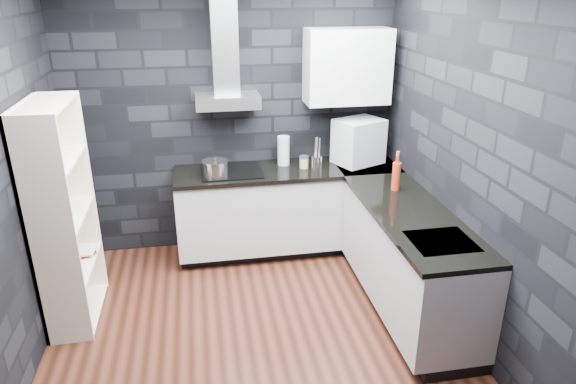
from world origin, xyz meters
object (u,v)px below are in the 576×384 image
object	(u,v)px
glass_vase	(283,151)
red_bottle	(396,176)
pot	(215,169)
bookshelf	(64,216)
storage_jar	(304,163)
utensil_crock	(317,162)
appliance_garage	(359,141)
fruit_bowl	(59,218)

from	to	relation	value
glass_vase	red_bottle	distance (m)	1.20
pot	bookshelf	world-z (taller)	bookshelf
storage_jar	utensil_crock	distance (m)	0.13
appliance_garage	glass_vase	bearing A→B (deg)	149.95
appliance_garage	red_bottle	distance (m)	0.77
bookshelf	fruit_bowl	world-z (taller)	bookshelf
glass_vase	storage_jar	distance (m)	0.24
storage_jar	red_bottle	size ratio (longest dim) A/B	0.42
bookshelf	pot	bearing A→B (deg)	45.10
appliance_garage	red_bottle	xyz separation A→B (m)	(0.11, -0.76, -0.10)
red_bottle	pot	bearing A→B (deg)	158.73
storage_jar	red_bottle	world-z (taller)	red_bottle
pot	bookshelf	distance (m)	1.39
appliance_garage	bookshelf	bearing A→B (deg)	173.81
red_bottle	fruit_bowl	bearing A→B (deg)	-176.14
appliance_garage	red_bottle	bearing A→B (deg)	-105.70
glass_vase	fruit_bowl	size ratio (longest dim) A/B	1.48
storage_jar	appliance_garage	bearing A→B (deg)	5.38
utensil_crock	fruit_bowl	bearing A→B (deg)	-158.99
appliance_garage	red_bottle	size ratio (longest dim) A/B	1.78
pot	appliance_garage	bearing A→B (deg)	6.45
glass_vase	appliance_garage	size ratio (longest dim) A/B	0.66
glass_vase	bookshelf	size ratio (longest dim) A/B	0.16
red_bottle	bookshelf	bearing A→B (deg)	-178.46
utensil_crock	appliance_garage	bearing A→B (deg)	12.94
glass_vase	bookshelf	distance (m)	2.11
fruit_bowl	bookshelf	bearing A→B (deg)	90.00
utensil_crock	red_bottle	size ratio (longest dim) A/B	0.53
pot	storage_jar	distance (m)	0.87
pot	fruit_bowl	distance (m)	1.45
pot	red_bottle	bearing A→B (deg)	-21.27
utensil_crock	fruit_bowl	size ratio (longest dim) A/B	0.67
pot	appliance_garage	distance (m)	1.45
pot	fruit_bowl	world-z (taller)	pot
appliance_garage	fruit_bowl	bearing A→B (deg)	175.98
pot	red_bottle	xyz separation A→B (m)	(1.54, -0.60, 0.04)
pot	fruit_bowl	size ratio (longest dim) A/B	1.17
pot	appliance_garage	world-z (taller)	appliance_garage
utensil_crock	fruit_bowl	world-z (taller)	utensil_crock
red_bottle	fruit_bowl	distance (m)	2.76
glass_vase	bookshelf	xyz separation A→B (m)	(-1.90, -0.92, -0.14)
glass_vase	utensil_crock	xyz separation A→B (m)	(0.30, -0.19, -0.08)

